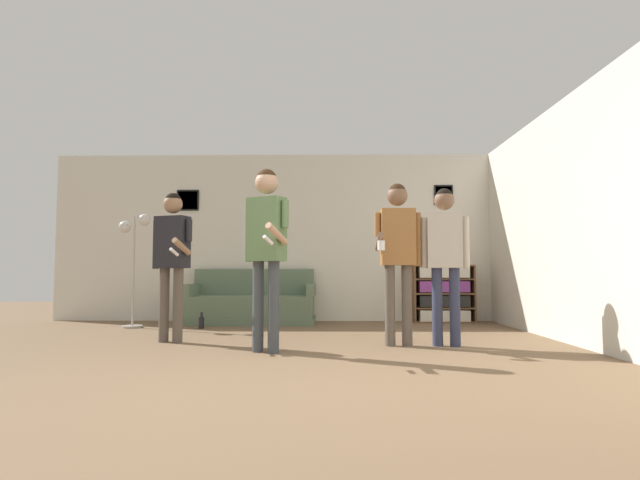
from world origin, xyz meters
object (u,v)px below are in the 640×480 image
(floor_lamp, at_px, (134,246))
(drinking_cup, at_px, (452,261))
(couch, at_px, (252,305))
(person_player_foreground_center, at_px, (266,237))
(person_player_foreground_left, at_px, (172,250))
(bookshelf, at_px, (443,294))
(person_spectator_near_bookshelf, at_px, (445,249))
(bottle_on_floor, at_px, (202,322))
(person_watcher_holding_cup, at_px, (398,245))

(floor_lamp, xyz_separation_m, drinking_cup, (4.70, 0.82, -0.20))
(couch, bearing_deg, person_player_foreground_center, -78.50)
(person_player_foreground_left, bearing_deg, bookshelf, 32.87)
(person_player_foreground_center, distance_m, drinking_cup, 3.93)
(drinking_cup, bearing_deg, person_player_foreground_center, -130.49)
(couch, relative_size, bookshelf, 2.06)
(floor_lamp, height_order, person_player_foreground_center, person_player_foreground_center)
(couch, height_order, floor_lamp, floor_lamp)
(person_player_foreground_left, bearing_deg, couch, 74.49)
(floor_lamp, distance_m, person_player_foreground_center, 3.05)
(bookshelf, distance_m, person_spectator_near_bookshelf, 2.66)
(floor_lamp, bearing_deg, bookshelf, 10.25)
(person_player_foreground_center, distance_m, bottle_on_floor, 2.59)
(bottle_on_floor, bearing_deg, person_watcher_holding_cup, -32.75)
(floor_lamp, height_order, person_player_foreground_left, person_player_foreground_left)
(bookshelf, xyz_separation_m, bottle_on_floor, (-3.56, -0.91, -0.36))
(person_player_foreground_left, height_order, person_spectator_near_bookshelf, person_spectator_near_bookshelf)
(person_player_foreground_center, xyz_separation_m, person_spectator_near_bookshelf, (1.85, 0.45, -0.09))
(bottle_on_floor, bearing_deg, couch, 50.46)
(bookshelf, bearing_deg, person_watcher_holding_cup, -112.61)
(couch, xyz_separation_m, person_watcher_holding_cup, (1.92, -2.32, 0.79))
(person_player_foreground_center, bearing_deg, person_watcher_holding_cup, 18.84)
(floor_lamp, height_order, person_spectator_near_bookshelf, person_spectator_near_bookshelf)
(couch, relative_size, floor_lamp, 1.21)
(couch, relative_size, person_player_foreground_left, 1.16)
(couch, distance_m, floor_lamp, 1.91)
(person_player_foreground_center, bearing_deg, drinking_cup, 49.51)
(bookshelf, relative_size, person_spectator_near_bookshelf, 0.56)
(person_spectator_near_bookshelf, bearing_deg, bookshelf, 77.75)
(person_player_foreground_center, bearing_deg, person_player_foreground_left, 148.94)
(bookshelf, bearing_deg, floor_lamp, -169.75)
(person_watcher_holding_cup, xyz_separation_m, person_spectator_near_bookshelf, (0.50, -0.01, -0.04))
(couch, height_order, bookshelf, bookshelf)
(person_player_foreground_left, xyz_separation_m, person_watcher_holding_cup, (2.50, -0.23, 0.04))
(bookshelf, height_order, person_player_foreground_left, person_player_foreground_left)
(bookshelf, height_order, person_spectator_near_bookshelf, person_spectator_near_bookshelf)
(floor_lamp, bearing_deg, couch, 21.38)
(couch, height_order, drinking_cup, drinking_cup)
(person_player_foreground_left, height_order, drinking_cup, person_player_foreground_left)
(floor_lamp, xyz_separation_m, person_watcher_holding_cup, (3.51, -1.70, -0.08))
(person_watcher_holding_cup, xyz_separation_m, bottle_on_floor, (-2.50, 1.61, -0.98))
(floor_lamp, relative_size, person_spectator_near_bookshelf, 0.96)
(bookshelf, bearing_deg, couch, -176.10)
(bookshelf, bearing_deg, person_player_foreground_left, -147.13)
(person_spectator_near_bookshelf, height_order, bottle_on_floor, person_spectator_near_bookshelf)
(floor_lamp, bearing_deg, person_spectator_near_bookshelf, -23.13)
(person_watcher_holding_cup, bearing_deg, floor_lamp, 154.15)
(person_player_foreground_left, bearing_deg, person_watcher_holding_cup, -5.22)
(drinking_cup, bearing_deg, person_player_foreground_left, -148.16)
(person_spectator_near_bookshelf, bearing_deg, floor_lamp, 156.87)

